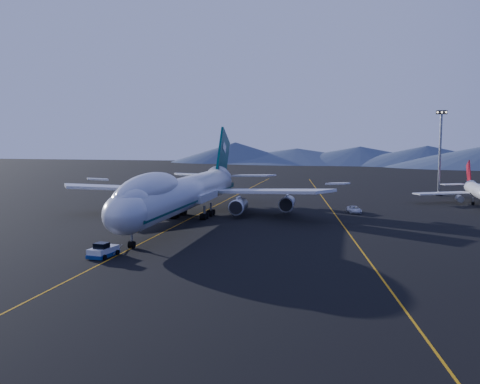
% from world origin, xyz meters
% --- Properties ---
extents(ground, '(500.00, 500.00, 0.00)m').
position_xyz_m(ground, '(0.00, 0.00, 0.00)').
color(ground, black).
rests_on(ground, ground).
extents(taxiway_line_main, '(0.25, 220.00, 0.01)m').
position_xyz_m(taxiway_line_main, '(0.00, 0.00, 0.01)').
color(taxiway_line_main, orange).
rests_on(taxiway_line_main, ground).
extents(taxiway_line_side, '(28.08, 198.09, 0.01)m').
position_xyz_m(taxiway_line_side, '(30.00, 10.00, 0.01)').
color(taxiway_line_side, orange).
rests_on(taxiway_line_side, ground).
extents(boeing_747, '(59.62, 72.43, 19.37)m').
position_xyz_m(boeing_747, '(0.00, 0.03, 5.81)').
color(boeing_747, silver).
rests_on(boeing_747, ground).
extents(pushback_tug, '(3.34, 5.21, 2.15)m').
position_xyz_m(pushback_tug, '(-1.58, -32.82, 0.68)').
color(pushback_tug, silver).
rests_on(pushback_tug, ground).
extents(service_van, '(3.72, 5.78, 1.48)m').
position_xyz_m(service_van, '(33.28, 19.21, 0.74)').
color(service_van, white).
rests_on(service_van, ground).
extents(floodlight_mast, '(2.99, 2.25, 24.23)m').
position_xyz_m(floodlight_mast, '(56.97, 59.07, 12.28)').
color(floodlight_mast, black).
rests_on(floodlight_mast, ground).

